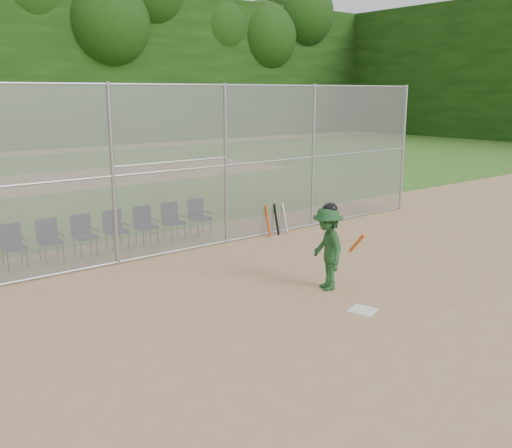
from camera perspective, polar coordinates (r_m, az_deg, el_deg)
ground at (r=10.44m, az=8.58°, el=-8.36°), size 100.00×100.00×0.00m
grass_strip at (r=25.90m, az=-21.70°, el=3.77°), size 100.00×100.00×0.00m
dirt_patch_far at (r=25.90m, az=-21.70°, el=3.77°), size 24.00×24.00×0.00m
backstop_fence at (r=13.73m, az=-6.48°, el=5.81°), size 16.09×0.09×4.00m
treeline at (r=27.60m, az=-23.94°, el=15.57°), size 81.00×60.00×11.00m
home_plate at (r=10.39m, az=10.60°, el=-8.48°), size 0.55×0.55×0.02m
batter_at_plate at (r=11.16m, az=7.15°, el=-2.37°), size 1.08×1.35×1.73m
water_cooler at (r=17.46m, az=7.16°, el=1.19°), size 0.34×0.34×0.43m
spare_bats at (r=15.44m, az=2.05°, el=0.47°), size 0.66×0.29×0.84m
chair_3 at (r=13.57m, az=-23.06°, el=-2.10°), size 0.54×0.52×0.96m
chair_4 at (r=13.78m, az=-19.84°, el=-1.60°), size 0.54×0.52×0.96m
chair_5 at (r=14.04m, az=-16.74°, el=-1.11°), size 0.54×0.52×0.96m
chair_6 at (r=14.34m, az=-13.76°, el=-0.64°), size 0.54×0.52×0.96m
chair_7 at (r=14.68m, az=-10.90°, el=-0.18°), size 0.54×0.52×0.96m
chair_8 at (r=15.05m, az=-8.18°, el=0.25°), size 0.54×0.52×0.96m
chair_9 at (r=15.45m, az=-5.60°, el=0.66°), size 0.54×0.52×0.96m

